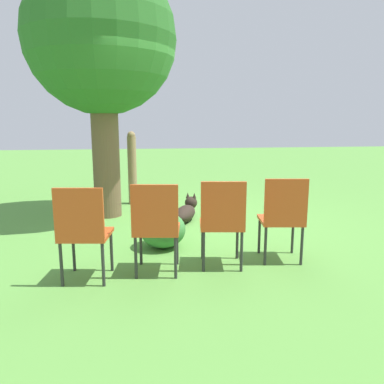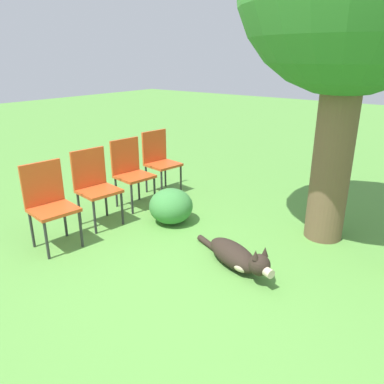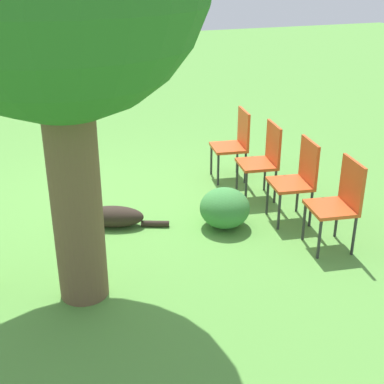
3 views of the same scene
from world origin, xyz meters
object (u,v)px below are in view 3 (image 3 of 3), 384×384
(dog, at_px, (106,215))
(red_chair_1, at_px, (264,157))
(red_chair_2, at_px, (298,176))
(red_chair_3, at_px, (340,199))
(red_chair_0, at_px, (235,140))

(dog, xyz_separation_m, red_chair_1, (-1.94, -0.13, 0.40))
(red_chair_2, bearing_deg, dog, -7.05)
(dog, height_order, red_chair_3, red_chair_3)
(red_chair_1, xyz_separation_m, red_chair_2, (-0.08, 0.67, 0.00))
(red_chair_0, bearing_deg, dog, 31.13)
(red_chair_1, bearing_deg, red_chair_2, 104.76)
(dog, height_order, red_chair_1, red_chair_1)
(red_chair_1, distance_m, red_chair_3, 1.35)
(dog, bearing_deg, red_chair_0, -135.37)
(red_chair_2, xyz_separation_m, red_chair_3, (-0.08, 0.67, 0.00))
(red_chair_0, bearing_deg, red_chair_1, 104.76)
(dog, xyz_separation_m, red_chair_2, (-2.02, 0.54, 0.40))
(red_chair_0, relative_size, red_chair_3, 1.00)
(red_chair_0, relative_size, red_chair_2, 1.00)
(dog, xyz_separation_m, red_chair_3, (-2.10, 1.21, 0.40))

